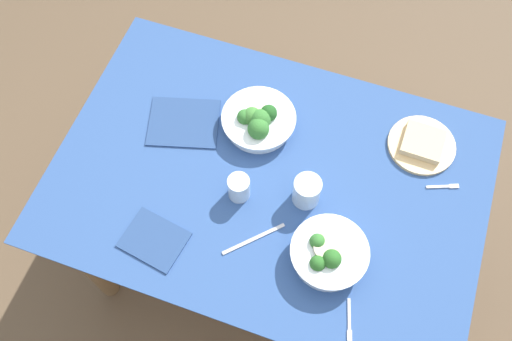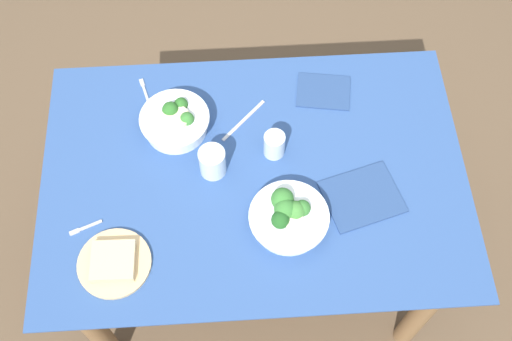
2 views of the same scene
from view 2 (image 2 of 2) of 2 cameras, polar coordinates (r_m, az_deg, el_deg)
name	(u,v)px [view 2 (image 2 of 2)]	position (r m, az deg, el deg)	size (l,w,h in m)	color
ground_plane	(255,259)	(2.52, -0.12, -8.07)	(6.00, 6.00, 0.00)	brown
dining_table	(254,192)	(1.98, -0.15, -1.99)	(1.28, 0.88, 0.71)	#2D4C84
broccoli_bowl_far	(288,216)	(1.78, 2.97, -4.14)	(0.23, 0.23, 0.09)	white
broccoli_bowl_near	(176,121)	(1.94, -7.35, 4.46)	(0.21, 0.21, 0.10)	white
bread_side_plate	(114,262)	(1.79, -12.84, -8.17)	(0.21, 0.21, 0.04)	#D6B27A
water_glass_center	(212,162)	(1.84, -4.00, 0.79)	(0.08, 0.08, 0.10)	silver
water_glass_side	(274,145)	(1.88, 1.68, 2.38)	(0.06, 0.06, 0.08)	silver
fork_by_far_bowl	(84,228)	(1.86, -15.41, -5.09)	(0.09, 0.05, 0.00)	#B7B7BC
fork_by_near_bowl	(145,91)	(2.07, -10.12, 7.15)	(0.04, 0.11, 0.00)	#B7B7BC
table_knife_left	(244,120)	(1.97, -1.14, 4.59)	(0.19, 0.01, 0.00)	#B7B7BC
napkin_folded_upper	(362,197)	(1.86, 9.67, -2.37)	(0.22, 0.18, 0.01)	navy
napkin_folded_lower	(323,91)	(2.05, 6.17, 7.18)	(0.17, 0.13, 0.01)	navy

